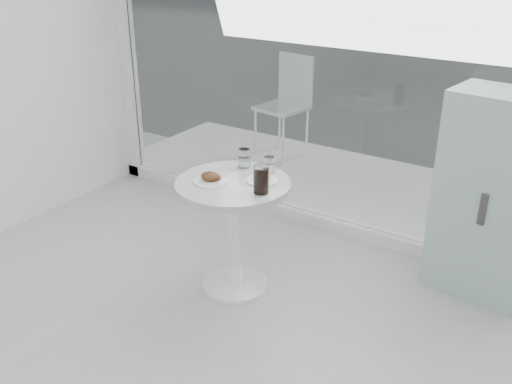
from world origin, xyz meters
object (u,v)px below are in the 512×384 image
Objects in this scene: plate_donut at (262,178)px; plate_fritter at (211,178)px; mint_cabinet at (491,197)px; patio_chair at (287,99)px; cola_glass at (261,180)px; water_tumbler_a at (244,159)px; water_tumbler_b at (269,166)px; main_table at (234,213)px.

plate_fritter is at bearing -144.41° from plate_donut.
mint_cabinet is 1.31× the size of patio_chair.
plate_fritter is 1.18× the size of cola_glass.
water_tumbler_a reaches higher than water_tumbler_b.
patio_chair is at bearing 117.20° from water_tumbler_b.
patio_chair reaches higher than plate_donut.
cola_glass reaches higher than water_tumbler_a.
cola_glass reaches higher than plate_fritter.
patio_chair is 8.16× the size of water_tumbler_a.
water_tumbler_b is at bearing 113.17° from cola_glass.
water_tumbler_a is (-0.08, 0.24, 0.27)m from main_table.
plate_fritter reaches higher than main_table.
water_tumbler_a is at bearing 149.14° from plate_donut.
plate_donut reaches higher than main_table.
patio_chair is at bearing 116.72° from cola_glass.
cola_glass is (1.17, -2.33, 0.22)m from patio_chair.
plate_donut is 0.18m from cola_glass.
water_tumbler_a is at bearing 84.45° from plate_fritter.
main_table is 0.28m from plate_fritter.
plate_fritter is at bearing -138.72° from mint_cabinet.
patio_chair reaches higher than water_tumbler_a.
patio_chair is (-0.94, 2.28, 0.08)m from main_table.
water_tumbler_a is 0.72× the size of cola_glass.
plate_donut is (1.09, -2.18, 0.16)m from patio_chair.
main_table is 0.37m from water_tumbler_a.
water_tumbler_b is 0.32m from cola_glass.
mint_cabinet reaches higher than plate_fritter.
cola_glass is at bearing 6.49° from plate_fritter.
main_table is 0.38m from water_tumbler_b.
cola_glass is (0.34, 0.04, 0.06)m from plate_fritter.
water_tumbler_a is (-1.43, -0.64, 0.16)m from mint_cabinet.
water_tumbler_a is at bearing 138.04° from cola_glass.
main_table is 0.58× the size of mint_cabinet.
plate_donut is (0.26, 0.18, -0.01)m from plate_fritter.
cola_glass is at bearing -10.81° from main_table.
main_table is at bearing -114.76° from water_tumbler_b.
patio_chair is 2.23m from water_tumbler_a.
water_tumbler_a reaches higher than plate_donut.
water_tumbler_a is (0.86, -2.05, 0.20)m from patio_chair.
cola_glass is at bearing -66.83° from water_tumbler_b.
plate_donut is at bearing 120.49° from cola_glass.
mint_cabinet is (1.35, 0.88, 0.12)m from main_table.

